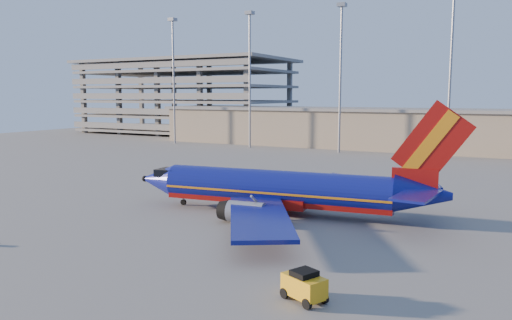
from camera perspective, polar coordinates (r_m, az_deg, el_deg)
The scene contains 6 objects.
ground at distance 55.91m, azimuth -0.71°, elevation -4.19°, with size 220.00×220.00×0.00m, color slate.
terminal_building at distance 107.55m, azimuth 19.16°, elevation 3.32°, with size 122.00×16.00×8.50m.
parking_garage at distance 150.65m, azimuth -8.06°, elevation 7.54°, with size 62.00×32.00×21.40m.
light_mast_row at distance 96.65m, azimuth 15.40°, elevation 10.90°, with size 101.60×1.60×28.65m.
aircraft_main at distance 47.45m, azimuth 3.15°, elevation -3.44°, with size 32.08×30.70×10.88m.
baggage_tug at distance 28.34m, azimuth 5.52°, elevation -14.03°, with size 2.81×2.35×1.74m.
Camera 1 is at (26.18, -48.10, 11.26)m, focal length 35.00 mm.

